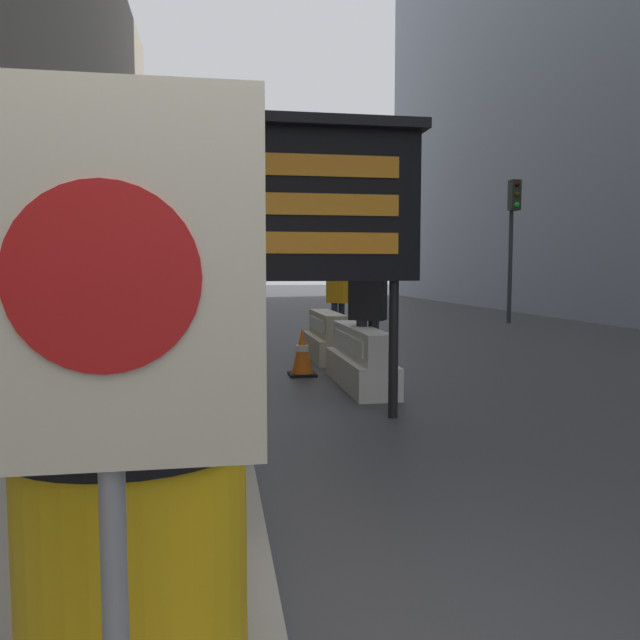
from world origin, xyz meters
The scene contains 12 objects.
barrel_drum_foreground centered at (-0.53, 0.31, 0.59)m, with size 0.78×0.78×0.85m.
barrel_drum_middle centered at (-0.55, 1.20, 0.59)m, with size 0.78×0.78×0.85m.
barrel_drum_back centered at (-0.67, 2.09, 0.59)m, with size 0.78×0.78×0.85m.
warning_sign centered at (-0.48, -0.38, 1.40)m, with size 0.70×0.08×1.77m.
message_board centered at (0.61, 4.34, 2.18)m, with size 2.45×0.36×3.00m.
jersey_barrier_white centered at (1.60, 6.09, 0.34)m, with size 0.53×2.15×0.78m.
jersey_barrier_cream centered at (1.60, 8.57, 0.36)m, with size 0.56×1.85×0.81m.
traffic_cone_near centered at (0.97, 7.02, 0.34)m, with size 0.39×0.39×0.69m.
traffic_light_near_curb centered at (0.50, 12.55, 3.15)m, with size 0.28×0.44×4.37m.
traffic_light_far_side centered at (8.03, 14.77, 2.91)m, with size 0.28×0.44×4.02m.
pedestrian_worker centered at (1.72, 6.18, 1.06)m, with size 0.54×0.46×1.79m.
pedestrian_passerby centered at (2.32, 11.22, 1.00)m, with size 0.49×0.51×1.69m.
Camera 1 is at (-0.25, -1.79, 1.53)m, focal length 35.00 mm.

